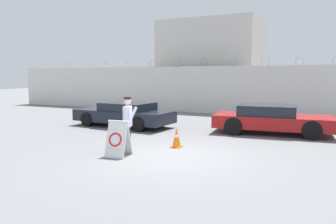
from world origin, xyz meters
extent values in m
plane|color=slate|center=(0.00, 0.00, 0.00)|extent=(90.00, 90.00, 0.00)
cube|color=silver|center=(0.00, 11.15, 1.47)|extent=(36.00, 0.30, 2.95)
torus|color=gray|center=(-17.60, 11.15, 3.17)|extent=(0.47, 0.03, 0.47)
torus|color=gray|center=(-15.75, 11.15, 3.17)|extent=(0.47, 0.03, 0.47)
torus|color=gray|center=(-13.89, 11.15, 3.17)|extent=(0.47, 0.03, 0.47)
torus|color=gray|center=(-12.04, 11.15, 3.17)|extent=(0.47, 0.03, 0.47)
torus|color=gray|center=(-10.19, 11.15, 3.17)|extent=(0.47, 0.03, 0.47)
torus|color=gray|center=(-8.34, 11.15, 3.17)|extent=(0.47, 0.03, 0.47)
torus|color=gray|center=(-6.48, 11.15, 3.17)|extent=(0.47, 0.03, 0.47)
torus|color=gray|center=(-4.63, 11.15, 3.17)|extent=(0.47, 0.03, 0.47)
torus|color=gray|center=(-2.78, 11.15, 3.17)|extent=(0.47, 0.03, 0.47)
torus|color=gray|center=(-0.93, 11.15, 3.17)|extent=(0.47, 0.03, 0.47)
torus|color=gray|center=(0.93, 11.15, 3.17)|extent=(0.47, 0.03, 0.47)
torus|color=gray|center=(2.78, 11.15, 3.17)|extent=(0.47, 0.03, 0.47)
cube|color=beige|center=(-3.52, 15.27, 3.12)|extent=(6.83, 5.83, 6.24)
cube|color=white|center=(-1.41, -0.70, 0.51)|extent=(0.65, 0.43, 1.03)
cube|color=white|center=(-1.45, -0.37, 0.51)|extent=(0.65, 0.43, 1.03)
cube|color=white|center=(-1.43, -0.53, 1.04)|extent=(0.66, 0.13, 0.05)
cube|color=white|center=(-1.41, -0.73, 0.53)|extent=(0.54, 0.23, 0.50)
torus|color=red|center=(-1.41, -0.74, 0.53)|extent=(0.43, 0.22, 0.41)
cylinder|color=#232838|center=(-1.41, -0.09, 0.41)|extent=(0.15, 0.15, 0.81)
cylinder|color=#232838|center=(-1.47, 0.08, 0.41)|extent=(0.15, 0.15, 0.81)
cube|color=silver|center=(-1.44, -0.01, 1.13)|extent=(0.36, 0.47, 0.63)
sphere|color=beige|center=(-1.44, -0.01, 1.59)|extent=(0.22, 0.22, 0.22)
cylinder|color=silver|center=(-1.35, -0.25, 1.14)|extent=(0.09, 0.09, 0.60)
cylinder|color=silver|center=(-1.44, 0.27, 1.11)|extent=(0.34, 0.21, 0.58)
cylinder|color=black|center=(-1.44, -0.01, 1.70)|extent=(0.23, 0.23, 0.05)
cube|color=orange|center=(-0.35, 1.30, 0.01)|extent=(0.35, 0.35, 0.03)
cone|color=orange|center=(-0.35, 1.30, 0.34)|extent=(0.30, 0.30, 0.63)
cylinder|color=white|center=(-0.35, 1.30, 0.37)|extent=(0.15, 0.15, 0.09)
cylinder|color=black|center=(-5.93, 3.57, 0.33)|extent=(0.68, 0.26, 0.66)
cylinder|color=black|center=(-5.78, 5.30, 0.33)|extent=(0.68, 0.26, 0.66)
cylinder|color=black|center=(-3.01, 3.32, 0.33)|extent=(0.68, 0.26, 0.66)
cylinder|color=black|center=(-2.86, 5.05, 0.33)|extent=(0.68, 0.26, 0.66)
cube|color=black|center=(-4.40, 4.31, 0.50)|extent=(4.86, 2.25, 0.53)
cube|color=black|center=(-4.16, 4.29, 0.95)|extent=(2.40, 1.86, 0.37)
cylinder|color=black|center=(3.55, 6.32, 0.36)|extent=(0.73, 0.26, 0.72)
cylinder|color=black|center=(3.71, 4.50, 0.36)|extent=(0.73, 0.26, 0.72)
cylinder|color=black|center=(0.68, 6.07, 0.36)|extent=(0.73, 0.26, 0.72)
cylinder|color=black|center=(0.83, 4.26, 0.36)|extent=(0.73, 0.26, 0.72)
cube|color=maroon|center=(2.19, 5.29, 0.51)|extent=(4.81, 2.33, 0.51)
cube|color=black|center=(1.96, 5.27, 0.97)|extent=(2.38, 1.93, 0.42)
camera|label=1|loc=(3.97, -8.57, 2.40)|focal=35.00mm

